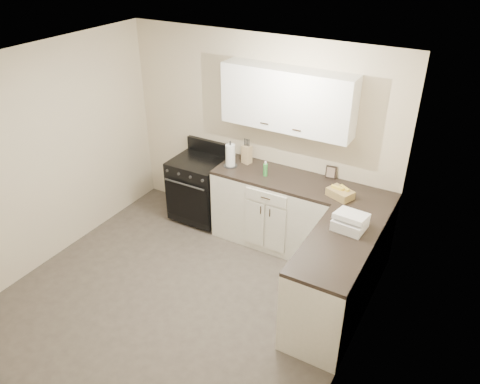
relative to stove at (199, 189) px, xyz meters
The scene contains 20 objects.
floor 1.70m from the stove, 64.10° to the right, with size 3.60×3.60×0.00m, color #473F38.
ceiling 2.62m from the stove, 64.10° to the right, with size 3.60×3.60×0.00m, color white.
wall_back 1.11m from the stove, 24.41° to the left, with size 3.60×3.60×0.00m, color beige.
wall_right 3.02m from the stove, 30.38° to the right, with size 3.60×3.60×0.00m, color beige.
wall_left 1.99m from the stove, 126.31° to the right, with size 3.60×3.60×0.00m, color beige.
wall_front 3.44m from the stove, 77.67° to the right, with size 3.60×3.60×0.00m, color beige.
base_cabinets_back 1.14m from the stove, ahead, with size 1.55×0.60×0.90m, color white.
base_cabinets_right 2.30m from the stove, 15.75° to the right, with size 0.60×1.90×0.90m, color white.
countertop_back 1.23m from the stove, ahead, with size 1.55×0.60×0.04m, color black.
countertop_right 2.35m from the stove, 15.75° to the right, with size 0.60×1.90×0.04m, color black.
upper_cabinets 1.80m from the stove, ahead, with size 1.55×0.30×0.70m, color white.
stove is the anchor object (origin of this frame).
knife_block 0.89m from the stove, 13.34° to the left, with size 0.11×0.09×0.23m, color tan.
paper_towel 0.80m from the stove, ahead, with size 0.12×0.12×0.28m, color white.
soap_bottle 1.15m from the stove, ahead, with size 0.05×0.05×0.15m, color green.
picture_frame 1.81m from the stove, ahead, with size 0.13×0.02×0.16m, color black.
wicker_basket 2.01m from the stove, ahead, with size 0.27×0.18×0.09m, color #A5894E.
countertop_grill 2.37m from the stove, 15.60° to the right, with size 0.30×0.28×0.11m, color white.
oven_mitt_near 2.25m from the stove, 32.56° to the right, with size 0.02×0.15×0.26m, color black.
oven_mitt_far 2.14m from the stove, 27.92° to the right, with size 0.02×0.16×0.28m, color black.
Camera 1 is at (2.46, -2.99, 3.55)m, focal length 35.00 mm.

